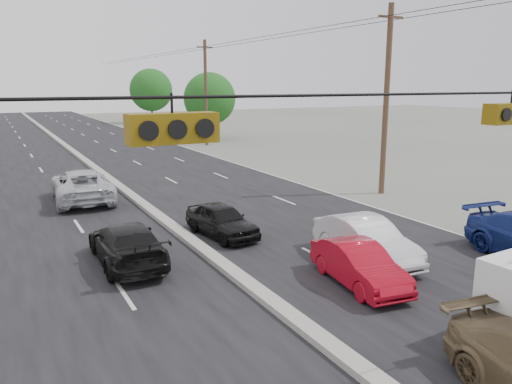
{
  "coord_description": "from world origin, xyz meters",
  "views": [
    {
      "loc": [
        -6.37,
        -5.52,
        5.96
      ],
      "look_at": [
        1.75,
        9.64,
        2.2
      ],
      "focal_mm": 35.0,
      "sensor_mm": 36.0,
      "label": 1
    }
  ],
  "objects_px": {
    "utility_pole_right_c": "(206,92)",
    "tree_right_far": "(151,90)",
    "queue_car_b": "(366,240)",
    "oncoming_far": "(82,186)",
    "tree_right_mid": "(210,99)",
    "utility_pole_right_b": "(386,100)",
    "queue_car_a": "(222,221)",
    "red_sedan": "(359,265)",
    "oncoming_near": "(127,244)"
  },
  "relations": [
    {
      "from": "oncoming_far",
      "to": "red_sedan",
      "type": "bearing_deg",
      "value": 113.14
    },
    {
      "from": "tree_right_mid",
      "to": "tree_right_far",
      "type": "height_order",
      "value": "tree_right_far"
    },
    {
      "from": "utility_pole_right_c",
      "to": "oncoming_far",
      "type": "bearing_deg",
      "value": -127.8
    },
    {
      "from": "utility_pole_right_b",
      "to": "oncoming_far",
      "type": "height_order",
      "value": "utility_pole_right_b"
    },
    {
      "from": "oncoming_far",
      "to": "tree_right_mid",
      "type": "bearing_deg",
      "value": -122.16
    },
    {
      "from": "utility_pole_right_b",
      "to": "queue_car_a",
      "type": "height_order",
      "value": "utility_pole_right_b"
    },
    {
      "from": "tree_right_mid",
      "to": "utility_pole_right_c",
      "type": "bearing_deg",
      "value": -116.57
    },
    {
      "from": "utility_pole_right_c",
      "to": "oncoming_far",
      "type": "distance_m",
      "value": 24.75
    },
    {
      "from": "queue_car_b",
      "to": "oncoming_near",
      "type": "relative_size",
      "value": 0.93
    },
    {
      "from": "utility_pole_right_c",
      "to": "queue_car_b",
      "type": "xyz_separation_m",
      "value": [
        -7.95,
        -33.02,
        -4.37
      ]
    },
    {
      "from": "utility_pole_right_c",
      "to": "tree_right_far",
      "type": "distance_m",
      "value": 30.2
    },
    {
      "from": "utility_pole_right_c",
      "to": "queue_car_a",
      "type": "distance_m",
      "value": 30.57
    },
    {
      "from": "queue_car_b",
      "to": "utility_pole_right_b",
      "type": "bearing_deg",
      "value": 49.66
    },
    {
      "from": "queue_car_a",
      "to": "oncoming_far",
      "type": "bearing_deg",
      "value": 106.29
    },
    {
      "from": "queue_car_b",
      "to": "oncoming_far",
      "type": "xyz_separation_m",
      "value": [
        -6.99,
        13.76,
        0.09
      ]
    },
    {
      "from": "tree_right_mid",
      "to": "oncoming_far",
      "type": "xyz_separation_m",
      "value": [
        -17.44,
        -24.26,
        -3.51
      ]
    },
    {
      "from": "tree_right_mid",
      "to": "tree_right_far",
      "type": "relative_size",
      "value": 0.88
    },
    {
      "from": "queue_car_b",
      "to": "oncoming_far",
      "type": "height_order",
      "value": "oncoming_far"
    },
    {
      "from": "utility_pole_right_c",
      "to": "queue_car_a",
      "type": "height_order",
      "value": "utility_pole_right_c"
    },
    {
      "from": "tree_right_far",
      "to": "queue_car_a",
      "type": "distance_m",
      "value": 60.09
    },
    {
      "from": "oncoming_far",
      "to": "queue_car_b",
      "type": "bearing_deg",
      "value": 120.49
    },
    {
      "from": "queue_car_a",
      "to": "red_sedan",
      "type": "bearing_deg",
      "value": -83.12
    },
    {
      "from": "queue_car_b",
      "to": "oncoming_far",
      "type": "distance_m",
      "value": 15.43
    },
    {
      "from": "tree_right_far",
      "to": "red_sedan",
      "type": "height_order",
      "value": "tree_right_far"
    },
    {
      "from": "utility_pole_right_b",
      "to": "oncoming_far",
      "type": "relative_size",
      "value": 1.68
    },
    {
      "from": "utility_pole_right_b",
      "to": "queue_car_b",
      "type": "bearing_deg",
      "value": -134.75
    },
    {
      "from": "utility_pole_right_c",
      "to": "queue_car_a",
      "type": "relative_size",
      "value": 2.62
    },
    {
      "from": "utility_pole_right_c",
      "to": "tree_right_mid",
      "type": "xyz_separation_m",
      "value": [
        2.5,
        5.0,
        -0.77
      ]
    },
    {
      "from": "oncoming_far",
      "to": "utility_pole_right_b",
      "type": "bearing_deg",
      "value": 162.54
    },
    {
      "from": "oncoming_near",
      "to": "oncoming_far",
      "type": "relative_size",
      "value": 0.81
    },
    {
      "from": "tree_right_mid",
      "to": "queue_car_a",
      "type": "bearing_deg",
      "value": -112.32
    },
    {
      "from": "utility_pole_right_b",
      "to": "oncoming_near",
      "type": "relative_size",
      "value": 2.08
    },
    {
      "from": "queue_car_b",
      "to": "tree_right_far",
      "type": "bearing_deg",
      "value": 84.11
    },
    {
      "from": "tree_right_far",
      "to": "queue_car_a",
      "type": "bearing_deg",
      "value": -104.1
    },
    {
      "from": "tree_right_mid",
      "to": "tree_right_far",
      "type": "xyz_separation_m",
      "value": [
        1.0,
        25.0,
        0.62
      ]
    },
    {
      "from": "tree_right_mid",
      "to": "oncoming_near",
      "type": "distance_m",
      "value": 38.91
    },
    {
      "from": "tree_right_mid",
      "to": "red_sedan",
      "type": "bearing_deg",
      "value": -106.88
    },
    {
      "from": "utility_pole_right_b",
      "to": "tree_right_far",
      "type": "height_order",
      "value": "utility_pole_right_b"
    },
    {
      "from": "tree_right_mid",
      "to": "queue_car_a",
      "type": "relative_size",
      "value": 1.87
    },
    {
      "from": "red_sedan",
      "to": "oncoming_far",
      "type": "xyz_separation_m",
      "value": [
        -5.44,
        15.29,
        0.19
      ]
    },
    {
      "from": "tree_right_mid",
      "to": "tree_right_far",
      "type": "distance_m",
      "value": 25.03
    },
    {
      "from": "red_sedan",
      "to": "queue_car_b",
      "type": "distance_m",
      "value": 2.18
    },
    {
      "from": "tree_right_far",
      "to": "oncoming_far",
      "type": "distance_m",
      "value": 52.76
    },
    {
      "from": "queue_car_b",
      "to": "oncoming_far",
      "type": "relative_size",
      "value": 0.75
    },
    {
      "from": "tree_right_mid",
      "to": "oncoming_far",
      "type": "height_order",
      "value": "tree_right_mid"
    },
    {
      "from": "tree_right_mid",
      "to": "red_sedan",
      "type": "xyz_separation_m",
      "value": [
        -12.0,
        -39.55,
        -3.7
      ]
    },
    {
      "from": "utility_pole_right_b",
      "to": "oncoming_far",
      "type": "distance_m",
      "value": 16.57
    },
    {
      "from": "utility_pole_right_b",
      "to": "utility_pole_right_c",
      "type": "xyz_separation_m",
      "value": [
        0.0,
        25.0,
        0.0
      ]
    },
    {
      "from": "utility_pole_right_b",
      "to": "oncoming_near",
      "type": "distance_m",
      "value": 16.42
    },
    {
      "from": "tree_right_far",
      "to": "oncoming_far",
      "type": "height_order",
      "value": "tree_right_far"
    }
  ]
}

